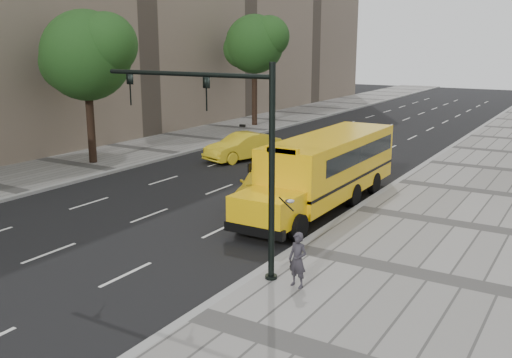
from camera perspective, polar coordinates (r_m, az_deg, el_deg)
The scene contains 12 objects.
ground at distance 27.01m, azimuth -1.93°, elevation -1.31°, with size 140.00×140.00×0.00m, color black.
sidewalk_museum at distance 22.98m, azimuth 24.08°, elevation -5.02°, with size 12.00×140.00×0.15m, color gray.
sidewalk_far at distance 34.13m, azimuth -17.58°, elevation 1.33°, with size 6.00×140.00×0.15m, color gray.
curb_museum at distance 24.34m, azimuth 9.99°, elevation -3.01°, with size 0.30×140.00×0.15m, color gray.
curb_far at distance 31.97m, azimuth -14.02°, elevation 0.77°, with size 0.30×140.00×0.15m, color gray.
tree_b at distance 33.57m, azimuth -16.53°, elevation 11.83°, with size 5.61×4.99×8.69m.
tree_c at distance 47.52m, azimuth -0.06°, elevation 13.39°, with size 5.34×4.74×9.12m.
school_bus at distance 24.76m, azimuth 7.19°, elevation 1.41°, with size 2.96×11.56×3.19m.
taxi_near at distance 25.11m, azimuth 0.86°, elevation -0.54°, with size 1.91×4.75×1.62m, color yellow.
taxi_far at distance 34.27m, azimuth -1.35°, elevation 3.26°, with size 1.70×4.87×1.60m, color yellow.
pedestrian at distance 16.24m, azimuth 4.19°, elevation -8.08°, with size 0.58×0.38×1.60m, color #2E2A32.
traffic_signal at distance 16.61m, azimuth -2.62°, elevation 3.71°, with size 6.18×0.36×6.40m.
Camera 1 is at (14.34, -21.81, 6.93)m, focal length 40.00 mm.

